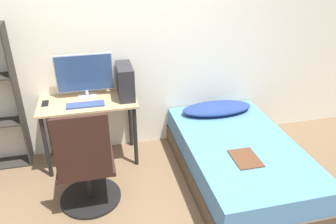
% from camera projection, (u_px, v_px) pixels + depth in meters
% --- Properties ---
extents(wall_back, '(8.00, 0.05, 2.50)m').
position_uv_depth(wall_back, '(118.00, 46.00, 3.58)').
color(wall_back, silver).
rests_on(wall_back, ground_plane).
extents(desk, '(1.03, 0.51, 0.75)m').
position_uv_depth(desk, '(89.00, 112.00, 3.55)').
color(desk, tan).
rests_on(desk, ground_plane).
extents(office_chair, '(0.59, 0.59, 1.04)m').
position_uv_depth(office_chair, '(87.00, 171.00, 3.00)').
color(office_chair, black).
rests_on(office_chair, ground_plane).
extents(bed, '(1.12, 1.87, 0.44)m').
position_uv_depth(bed, '(238.00, 160.00, 3.44)').
color(bed, '#4C3D2D').
rests_on(bed, ground_plane).
extents(pillow, '(0.85, 0.36, 0.11)m').
position_uv_depth(pillow, '(217.00, 108.00, 3.90)').
color(pillow, navy).
rests_on(pillow, bed).
extents(magazine, '(0.24, 0.32, 0.01)m').
position_uv_depth(magazine, '(245.00, 158.00, 3.07)').
color(magazine, '#56331E').
rests_on(magazine, bed).
extents(monitor, '(0.61, 0.20, 0.48)m').
position_uv_depth(monitor, '(85.00, 75.00, 3.49)').
color(monitor, '#B7B7BC').
rests_on(monitor, desk).
extents(keyboard, '(0.39, 0.13, 0.02)m').
position_uv_depth(keyboard, '(85.00, 105.00, 3.39)').
color(keyboard, '#33477A').
rests_on(keyboard, desk).
extents(pc_tower, '(0.16, 0.40, 0.35)m').
position_uv_depth(pc_tower, '(125.00, 81.00, 3.52)').
color(pc_tower, '#232328').
rests_on(pc_tower, desk).
extents(phone, '(0.07, 0.14, 0.01)m').
position_uv_depth(phone, '(45.00, 103.00, 3.43)').
color(phone, black).
rests_on(phone, desk).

